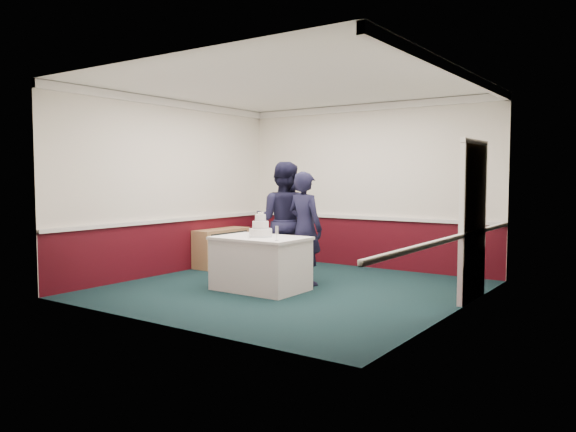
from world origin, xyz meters
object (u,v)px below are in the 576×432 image
Objects in this scene: cake_table at (261,263)px; wedding_cake at (261,229)px; person_woman at (305,228)px; person_man at (283,221)px; cake_knife at (250,238)px; champagne_flute at (277,231)px; sideboard at (222,247)px.

wedding_cake is at bearing 90.00° from cake_table.
person_man is at bearing -8.33° from person_woman.
champagne_flute is (0.53, -0.08, 0.14)m from cake_knife.
person_man is (-0.71, 1.15, 0.03)m from champagne_flute.
person_man is (-0.21, 0.87, 0.56)m from cake_table.
sideboard is at bearing 145.52° from cake_table.
sideboard is 2.44m from wedding_cake.
wedding_cake reaches higher than cake_knife.
sideboard is 5.85× the size of champagne_flute.
cake_table is 0.75× the size of person_woman.
cake_table is (1.96, -1.35, 0.05)m from sideboard.
champagne_flute is at bearing 101.14° from person_man.
cake_table is at bearing 83.03° from person_man.
sideboard is 0.91× the size of cake_table.
champagne_flute is 1.02m from person_woman.
sideboard is 2.41m from person_woman.
person_man reaches higher than cake_knife.
champagne_flute is 0.11× the size of person_man.
person_woman reaches higher than wedding_cake.
cake_table reaches higher than sideboard.
person_woman is at bearing 47.54° from cake_knife.
person_woman is at bearing 66.97° from cake_table.
person_man reaches higher than champagne_flute.
champagne_flute reaches higher than cake_knife.
person_woman is at bearing 143.17° from person_man.
wedding_cake is 0.90m from person_man.
champagne_flute is (0.50, -0.28, 0.53)m from cake_table.
cake_knife is 0.11× the size of person_man.
cake_knife is at bearing -38.70° from sideboard.
wedding_cake is 0.57m from champagne_flute.
person_woman is (-0.19, 1.00, -0.05)m from champagne_flute.
person_woman is (0.52, -0.15, -0.08)m from person_man.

